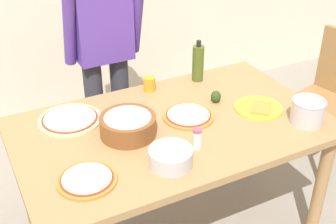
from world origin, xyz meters
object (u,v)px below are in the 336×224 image
pizza_raw_on_board (70,119)px  popcorn_bowl (128,124)px  avocado (216,97)px  mixing_bowl_steel (171,157)px  cup_orange (149,84)px  person_cook (104,45)px  pizza_cooked_on_tray (87,179)px  salt_shaker (197,138)px  plate_with_slice (259,108)px  steel_pot (308,111)px  dining_table (172,139)px  chair_wooden_right (331,93)px  olive_oil_bottle (198,63)px  pizza_second_cooked (188,116)px

pizza_raw_on_board → popcorn_bowl: (0.22, -0.26, 0.05)m
popcorn_bowl → avocado: bearing=7.8°
mixing_bowl_steel → cup_orange: bearing=72.5°
pizza_raw_on_board → person_cook: bearing=52.0°
pizza_raw_on_board → pizza_cooked_on_tray: (-0.08, -0.51, -0.00)m
person_cook → salt_shaker: 1.00m
plate_with_slice → avocado: size_ratio=3.71×
pizza_raw_on_board → cup_orange: cup_orange is taller
steel_pot → avocado: size_ratio=2.48×
dining_table → cup_orange: 0.42m
popcorn_bowl → steel_pot: 0.92m
chair_wooden_right → avocado: size_ratio=13.57×
olive_oil_bottle → steel_pot: bearing=-69.5°
avocado → steel_pot: bearing=-52.2°
pizza_cooked_on_tray → steel_pot: size_ratio=1.50×
pizza_cooked_on_tray → popcorn_bowl: 0.40m
popcorn_bowl → olive_oil_bottle: size_ratio=1.09×
popcorn_bowl → steel_pot: (0.86, -0.32, 0.00)m
person_cook → salt_shaker: person_cook is taller
pizza_cooked_on_tray → person_cook: bearing=65.6°
dining_table → olive_oil_bottle: (0.37, 0.39, 0.20)m
pizza_cooked_on_tray → pizza_second_cooked: size_ratio=0.96×
plate_with_slice → popcorn_bowl: bearing=172.4°
dining_table → chair_wooden_right: 1.34m
mixing_bowl_steel → steel_pot: (0.79, -0.00, 0.03)m
mixing_bowl_steel → pizza_raw_on_board: bearing=117.5°
dining_table → plate_with_slice: 0.51m
steel_pot → avocado: bearing=127.8°
person_cook → pizza_raw_on_board: size_ratio=4.93×
olive_oil_bottle → avocado: 0.30m
mixing_bowl_steel → popcorn_bowl: bearing=103.4°
dining_table → chair_wooden_right: chair_wooden_right is taller
pizza_cooked_on_tray → avocado: size_ratio=3.73×
person_cook → olive_oil_bottle: 0.59m
dining_table → plate_with_slice: (0.49, -0.07, 0.10)m
person_cook → avocado: person_cook is taller
dining_table → popcorn_bowl: 0.28m
person_cook → plate_with_slice: (0.58, -0.83, -0.17)m
pizza_raw_on_board → popcorn_bowl: size_ratio=1.17×
mixing_bowl_steel → plate_with_slice: bearing=18.4°
mixing_bowl_steel → steel_pot: 0.79m
dining_table → plate_with_slice: bearing=-8.5°
person_cook → avocado: bearing=-58.1°
mixing_bowl_steel → dining_table: bearing=61.0°
pizza_cooked_on_tray → popcorn_bowl: size_ratio=0.93×
steel_pot → cup_orange: bearing=129.8°
plate_with_slice → mixing_bowl_steel: mixing_bowl_steel is taller
mixing_bowl_steel → olive_oil_bottle: 0.87m
dining_table → cup_orange: bearing=82.1°
person_cook → chair_wooden_right: 1.57m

